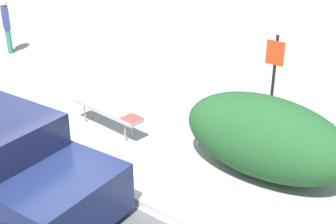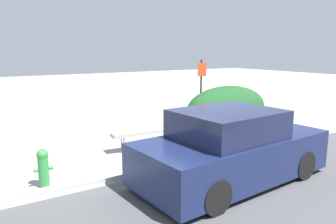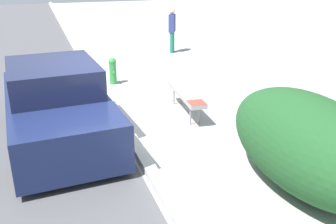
# 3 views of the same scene
# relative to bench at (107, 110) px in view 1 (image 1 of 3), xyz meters

# --- Properties ---
(ground_plane) EXTENTS (60.00, 60.00, 0.00)m
(ground_plane) POSITION_rel_bench_xyz_m (0.55, -1.54, -0.47)
(ground_plane) COLOR #9E9E99
(curb) EXTENTS (60.00, 0.20, 0.13)m
(curb) POSITION_rel_bench_xyz_m (0.55, -1.54, -0.41)
(curb) COLOR #B7B7B2
(curb) RESTS_ON ground_plane
(bench) EXTENTS (1.89, 0.50, 0.53)m
(bench) POSITION_rel_bench_xyz_m (0.00, 0.00, 0.00)
(bench) COLOR gray
(bench) RESTS_ON ground_plane
(bike_rack) EXTENTS (0.55, 0.13, 0.83)m
(bike_rack) POSITION_rel_bench_xyz_m (2.18, 0.66, 0.03)
(bike_rack) COLOR #99999E
(bike_rack) RESTS_ON ground_plane
(sign_post) EXTENTS (0.36, 0.08, 2.30)m
(sign_post) POSITION_rel_bench_xyz_m (3.01, 1.48, 0.91)
(sign_post) COLOR black
(sign_post) RESTS_ON ground_plane
(shrub_hedge) EXTENTS (3.14, 1.56, 1.46)m
(shrub_hedge) POSITION_rel_bench_xyz_m (3.39, 0.55, 0.26)
(shrub_hedge) COLOR #1E4C23
(shrub_hedge) RESTS_ON ground_plane
(pedestrian) EXTENTS (0.44, 0.37, 1.69)m
(pedestrian) POSITION_rel_bench_xyz_m (-6.29, 1.93, 0.43)
(pedestrian) COLOR #267259
(pedestrian) RESTS_ON ground_plane
(parked_car_near) EXTENTS (4.15, 2.03, 1.48)m
(parked_car_near) POSITION_rel_bench_xyz_m (0.39, -2.83, 0.20)
(parked_car_near) COLOR black
(parked_car_near) RESTS_ON ground_plane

